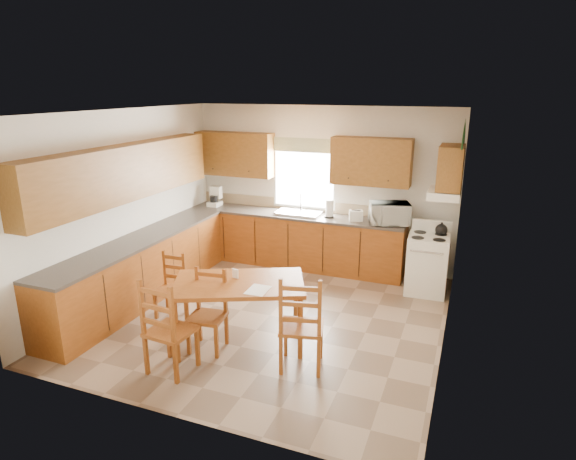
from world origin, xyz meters
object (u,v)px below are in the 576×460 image
(chair_far_right, at_px, (207,312))
(microwave, at_px, (389,213))
(stove, at_px, (427,265))
(chair_near_left, at_px, (170,325))
(dining_table, at_px, (240,313))
(chair_far_left, at_px, (170,286))
(chair_near_right, at_px, (302,321))

(chair_far_right, bearing_deg, microwave, 54.64)
(chair_far_right, bearing_deg, stove, 42.43)
(chair_near_left, bearing_deg, stove, -122.01)
(chair_near_left, distance_m, chair_far_right, 0.55)
(chair_near_left, bearing_deg, chair_far_right, -100.17)
(stove, distance_m, microwave, 0.98)
(dining_table, xyz_separation_m, chair_far_right, (-0.30, -0.25, 0.08))
(stove, height_order, chair_near_left, chair_near_left)
(stove, height_order, chair_far_left, stove)
(stove, bearing_deg, chair_near_right, -114.81)
(microwave, relative_size, chair_far_left, 0.65)
(chair_far_left, xyz_separation_m, chair_far_right, (0.91, -0.58, 0.05))
(dining_table, height_order, chair_far_right, chair_far_right)
(microwave, xyz_separation_m, chair_far_right, (-1.56, -2.97, -0.61))
(microwave, xyz_separation_m, chair_near_left, (-1.70, -3.49, -0.54))
(stove, distance_m, chair_far_right, 3.45)
(chair_near_left, xyz_separation_m, chair_far_left, (-0.77, 1.10, -0.11))
(chair_near_right, xyz_separation_m, chair_far_right, (-1.15, -0.06, -0.07))
(stove, distance_m, chair_far_left, 3.75)
(chair_far_left, relative_size, chair_far_right, 0.89)
(dining_table, height_order, chair_near_right, chair_near_right)
(microwave, bearing_deg, stove, -44.72)
(chair_near_left, distance_m, chair_near_right, 1.42)
(chair_near_left, xyz_separation_m, chair_near_right, (1.29, 0.58, 0.01))
(dining_table, xyz_separation_m, chair_far_left, (-1.21, 0.33, 0.03))
(chair_far_right, bearing_deg, dining_table, 32.09)
(stove, height_order, chair_near_right, chair_near_right)
(chair_near_left, relative_size, chair_far_right, 1.13)
(chair_near_left, relative_size, chair_far_left, 1.27)
(stove, xyz_separation_m, chair_far_left, (-3.12, -2.07, -0.00))
(chair_far_left, height_order, chair_far_right, chair_far_right)
(stove, xyz_separation_m, chair_near_right, (-1.06, -2.59, 0.12))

